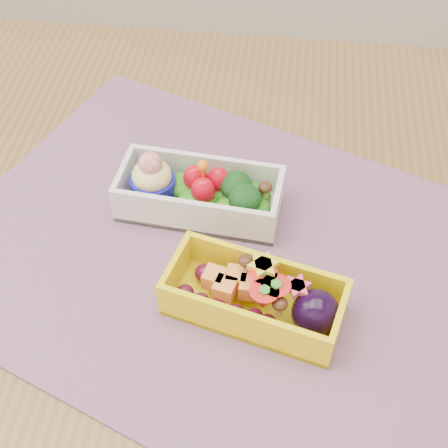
# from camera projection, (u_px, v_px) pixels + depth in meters

# --- Properties ---
(table) EXTENTS (1.20, 0.80, 0.75)m
(table) POSITION_uv_depth(u_px,v_px,m) (212.00, 309.00, 0.71)
(table) COLOR brown
(table) RESTS_ON ground
(placemat) EXTENTS (0.63, 0.56, 0.00)m
(placemat) POSITION_uv_depth(u_px,v_px,m) (216.00, 253.00, 0.63)
(placemat) COLOR #825A6C
(placemat) RESTS_ON table
(bento_white) EXTENTS (0.17, 0.09, 0.07)m
(bento_white) POSITION_uv_depth(u_px,v_px,m) (199.00, 193.00, 0.65)
(bento_white) COLOR silver
(bento_white) RESTS_ON placemat
(bento_yellow) EXTENTS (0.17, 0.11, 0.05)m
(bento_yellow) POSITION_uv_depth(u_px,v_px,m) (258.00, 297.00, 0.57)
(bento_yellow) COLOR yellow
(bento_yellow) RESTS_ON placemat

